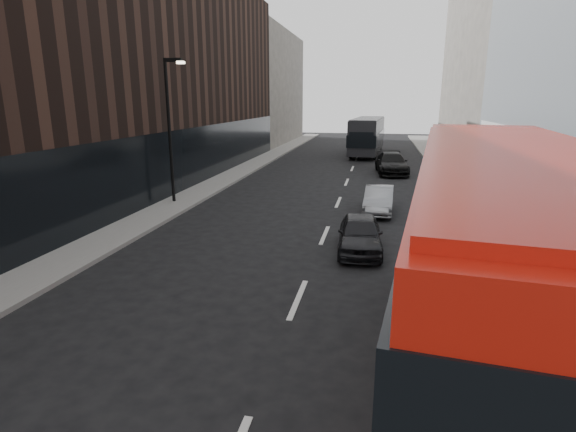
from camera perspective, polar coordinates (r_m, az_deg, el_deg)
The scene contains 11 objects.
sidewalk_right at distance 29.02m, azimuth 22.27°, elevation 3.27°, with size 3.00×80.00×0.15m, color slate.
sidewalk_left at distance 30.17m, azimuth -8.06°, elevation 4.61°, with size 2.00×80.00×0.15m, color slate.
building_victorian at distance 48.15m, azimuth 23.97°, elevation 18.70°, with size 6.50×24.00×21.00m.
building_left_mid at distance 35.68m, azimuth -11.27°, elevation 17.18°, with size 5.00×24.00×14.00m, color black.
building_left_far at distance 56.64m, azimuth -2.44°, elevation 15.88°, with size 5.00×20.00×13.00m, color #5F5B53.
street_lamp at distance 23.36m, azimuth -14.71°, elevation 11.55°, with size 1.06×0.22×7.00m.
red_bus at distance 8.15m, azimuth 25.11°, elevation -6.15°, with size 3.95×11.57×4.59m.
grey_bus at distance 44.58m, azimuth 10.04°, elevation 10.07°, with size 3.27×10.96×3.50m.
car_a at distance 16.08m, azimuth 9.13°, elevation -2.21°, with size 1.51×3.76×1.28m, color black.
car_b at distance 21.78m, azimuth 11.46°, elevation 2.06°, with size 1.30×3.74×1.23m, color gray.
car_c at distance 33.53m, azimuth 13.01°, elevation 6.54°, with size 2.08×5.12×1.49m, color black.
Camera 1 is at (1.94, -3.01, 5.24)m, focal length 28.00 mm.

